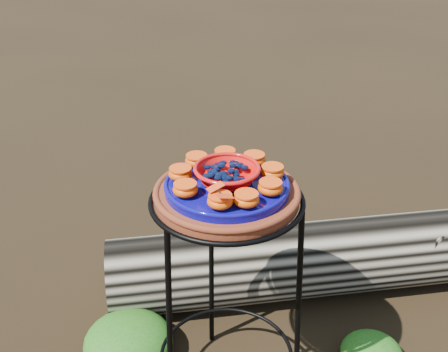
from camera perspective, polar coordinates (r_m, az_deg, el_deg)
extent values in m
cylinder|color=#5D1D14|center=(1.44, 0.29, -1.94)|extent=(0.37, 0.37, 0.03)
cylinder|color=#070165|center=(1.42, 0.29, -1.05)|extent=(0.32, 0.32, 0.02)
ellipsoid|color=red|center=(1.31, -0.40, -2.57)|extent=(0.06, 0.06, 0.03)
ellipsoid|color=red|center=(1.32, 2.28, -2.40)|extent=(0.06, 0.06, 0.03)
ellipsoid|color=red|center=(1.37, 4.73, -1.20)|extent=(0.06, 0.06, 0.03)
ellipsoid|color=red|center=(1.44, 4.94, 0.40)|extent=(0.06, 0.06, 0.03)
ellipsoid|color=red|center=(1.49, 3.08, 1.66)|extent=(0.06, 0.06, 0.03)
ellipsoid|color=red|center=(1.51, 0.10, 2.09)|extent=(0.06, 0.06, 0.03)
ellipsoid|color=red|center=(1.49, -2.80, 1.56)|extent=(0.06, 0.06, 0.03)
ellipsoid|color=red|center=(1.43, -4.44, 0.23)|extent=(0.06, 0.06, 0.03)
ellipsoid|color=red|center=(1.36, -3.95, -1.37)|extent=(0.06, 0.06, 0.03)
ellipsoid|color=#1C4410|center=(1.96, -9.69, -16.20)|extent=(0.30, 0.30, 0.15)
ellipsoid|color=#1C4410|center=(2.26, -7.55, -8.93)|extent=(0.30, 0.30, 0.15)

